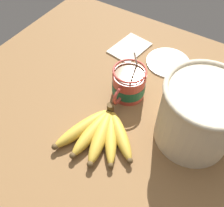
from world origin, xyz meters
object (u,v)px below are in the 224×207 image
at_px(woven_basket, 199,114).
at_px(small_plate, 168,62).
at_px(coffee_mug, 129,84).
at_px(banana_bunch, 100,133).

xyz_separation_m(woven_basket, small_plate, (-0.24, -0.17, -0.09)).
distance_m(woven_basket, small_plate, 0.31).
height_order(coffee_mug, small_plate, coffee_mug).
relative_size(banana_bunch, small_plate, 1.42).
bearing_deg(woven_basket, coffee_mug, -100.33).
bearing_deg(small_plate, woven_basket, 35.90).
xyz_separation_m(banana_bunch, woven_basket, (-0.13, 0.20, 0.08)).
bearing_deg(small_plate, coffee_mug, -13.55).
distance_m(banana_bunch, woven_basket, 0.26).
relative_size(coffee_mug, woven_basket, 0.79).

